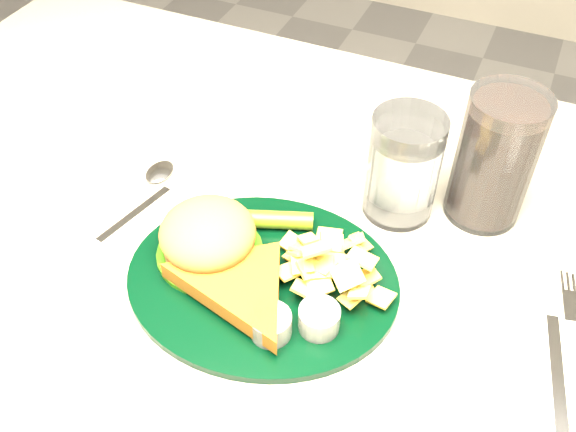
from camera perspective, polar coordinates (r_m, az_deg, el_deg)
name	(u,v)px	position (r m, az deg, el deg)	size (l,w,h in m)	color
table	(285,430)	(0.97, -0.28, -18.50)	(1.20, 0.80, 0.75)	gray
dinner_plate	(262,262)	(0.61, -2.35, -4.14)	(0.27, 0.22, 0.06)	black
water_glass	(403,167)	(0.68, 10.20, 4.34)	(0.08, 0.08, 0.12)	white
cola_glass	(495,158)	(0.69, 17.94, 4.89)	(0.08, 0.08, 0.15)	black
fork_napkin	(558,363)	(0.62, 22.87, -11.98)	(0.12, 0.16, 0.01)	white
spoon	(134,213)	(0.71, -13.51, 0.30)	(0.04, 0.14, 0.01)	silver
wrapped_straw	(254,162)	(0.76, -3.03, 4.80)	(0.19, 0.07, 0.01)	white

